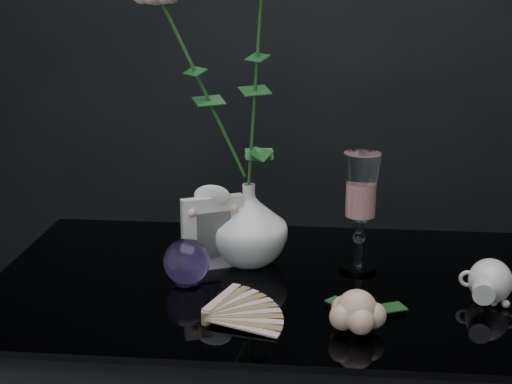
# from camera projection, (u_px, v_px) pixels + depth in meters

# --- Properties ---
(vase) EXTENTS (0.16, 0.16, 0.15)m
(vase) POSITION_uv_depth(u_px,v_px,m) (249.00, 224.00, 1.33)
(vase) COLOR white
(vase) RESTS_ON table
(wine_glass) EXTENTS (0.08, 0.08, 0.22)m
(wine_glass) POSITION_uv_depth(u_px,v_px,m) (360.00, 213.00, 1.29)
(wine_glass) COLOR white
(wine_glass) RESTS_ON table
(picture_frame) EXTENTS (0.15, 0.13, 0.16)m
(picture_frame) POSITION_uv_depth(u_px,v_px,m) (213.00, 227.00, 1.30)
(picture_frame) COLOR white
(picture_frame) RESTS_ON table
(paperweight) EXTENTS (0.09, 0.09, 0.08)m
(paperweight) POSITION_uv_depth(u_px,v_px,m) (187.00, 262.00, 1.25)
(paperweight) COLOR #856CB1
(paperweight) RESTS_ON table
(paper_fan) EXTENTS (0.27, 0.22, 0.03)m
(paper_fan) POSITION_uv_depth(u_px,v_px,m) (206.00, 316.00, 1.11)
(paper_fan) COLOR beige
(paper_fan) RESTS_ON table
(loose_rose) EXTENTS (0.17, 0.21, 0.07)m
(loose_rose) POSITION_uv_depth(u_px,v_px,m) (357.00, 310.00, 1.08)
(loose_rose) COLOR #D9AB8C
(loose_rose) RESTS_ON table
(pearl_jar) EXTENTS (0.29, 0.30, 0.07)m
(pearl_jar) POSITION_uv_depth(u_px,v_px,m) (491.00, 279.00, 1.18)
(pearl_jar) COLOR silver
(pearl_jar) RESTS_ON table
(roses) EXTENTS (0.25, 0.10, 0.46)m
(roses) POSITION_uv_depth(u_px,v_px,m) (224.00, 66.00, 1.24)
(roses) COLOR beige
(roses) RESTS_ON vase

